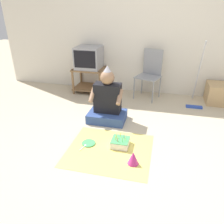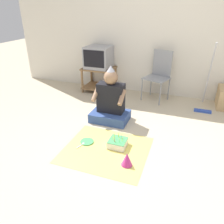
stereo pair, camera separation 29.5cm
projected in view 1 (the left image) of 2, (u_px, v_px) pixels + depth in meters
ground_plane at (135, 157)px, 2.64m from camera, size 16.00×16.00×0.00m
wall_back at (156, 27)px, 4.04m from camera, size 6.40×0.06×2.55m
tv_stand at (90, 78)px, 4.49m from camera, size 0.63×0.51×0.50m
tv at (89, 58)px, 4.31m from camera, size 0.48×0.49×0.42m
folding_chair at (150, 71)px, 4.13m from camera, size 0.53×0.50×0.92m
cardboard_box_stack at (221, 94)px, 4.01m from camera, size 0.50×0.45×0.36m
dust_mop at (197, 88)px, 3.84m from camera, size 0.28×0.44×1.15m
person_seated at (107, 103)px, 3.36m from camera, size 0.58×0.41×0.87m
party_cloth at (109, 150)px, 2.76m from camera, size 1.05×0.93×0.01m
birthday_cake at (120, 142)px, 2.83m from camera, size 0.23×0.23×0.15m
party_hat_blue at (133, 158)px, 2.49m from camera, size 0.13×0.13×0.16m
paper_plate at (89, 143)px, 2.88m from camera, size 0.18×0.18×0.01m
plastic_spoon_near at (84, 146)px, 2.82m from camera, size 0.06×0.14×0.01m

